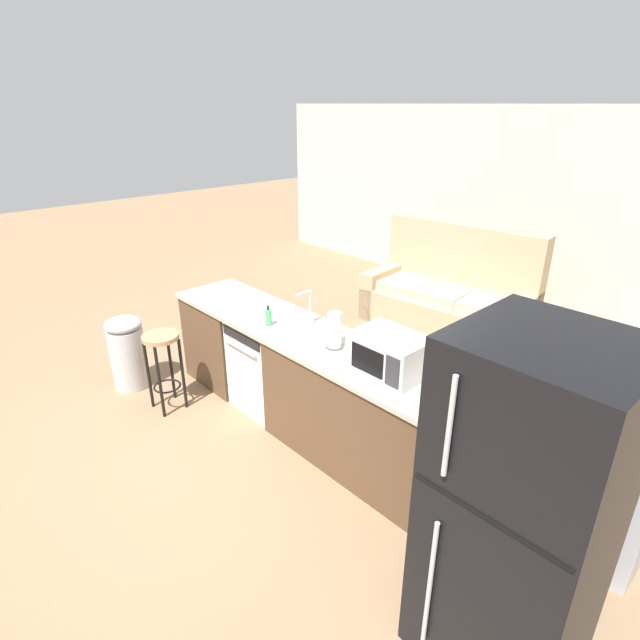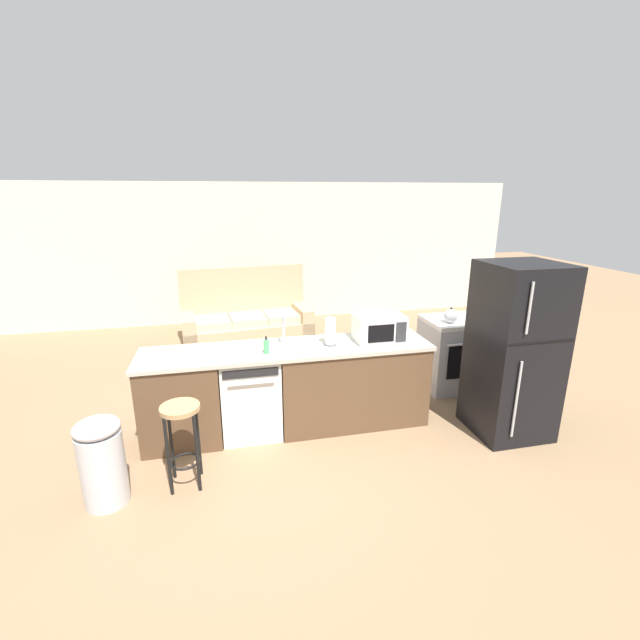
{
  "view_description": "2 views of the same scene",
  "coord_description": "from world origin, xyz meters",
  "px_view_note": "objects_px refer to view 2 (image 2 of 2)",
  "views": [
    {
      "loc": [
        3.0,
        -2.4,
        2.6
      ],
      "look_at": [
        0.05,
        0.34,
        0.85
      ],
      "focal_mm": 28.0,
      "sensor_mm": 36.0,
      "label": 1
    },
    {
      "loc": [
        -0.43,
        -4.03,
        2.39
      ],
      "look_at": [
        0.55,
        0.32,
        1.07
      ],
      "focal_mm": 24.0,
      "sensor_mm": 36.0,
      "label": 2
    }
  ],
  "objects_px": {
    "stove_range": "(454,353)",
    "paper_towel_roll": "(330,332)",
    "refrigerator": "(514,351)",
    "couch": "(246,321)",
    "dishwasher": "(250,394)",
    "microwave": "(379,328)",
    "bar_stool": "(182,428)",
    "trash_bin": "(102,461)",
    "soap_bottle": "(266,346)",
    "kettle": "(451,316)"
  },
  "relations": [
    {
      "from": "stove_range",
      "to": "trash_bin",
      "type": "xyz_separation_m",
      "value": [
        -3.81,
        -1.37,
        -0.07
      ]
    },
    {
      "from": "microwave",
      "to": "soap_bottle",
      "type": "bearing_deg",
      "value": -174.17
    },
    {
      "from": "dishwasher",
      "to": "microwave",
      "type": "bearing_deg",
      "value": -0.06
    },
    {
      "from": "dishwasher",
      "to": "soap_bottle",
      "type": "distance_m",
      "value": 0.59
    },
    {
      "from": "dishwasher",
      "to": "soap_bottle",
      "type": "bearing_deg",
      "value": -35.86
    },
    {
      "from": "paper_towel_roll",
      "to": "trash_bin",
      "type": "height_order",
      "value": "paper_towel_roll"
    },
    {
      "from": "refrigerator",
      "to": "bar_stool",
      "type": "bearing_deg",
      "value": -176.68
    },
    {
      "from": "microwave",
      "to": "paper_towel_roll",
      "type": "bearing_deg",
      "value": -179.31
    },
    {
      "from": "trash_bin",
      "to": "kettle",
      "type": "bearing_deg",
      "value": 18.84
    },
    {
      "from": "refrigerator",
      "to": "soap_bottle",
      "type": "xyz_separation_m",
      "value": [
        -2.43,
        0.43,
        0.09
      ]
    },
    {
      "from": "microwave",
      "to": "kettle",
      "type": "height_order",
      "value": "microwave"
    },
    {
      "from": "dishwasher",
      "to": "soap_bottle",
      "type": "xyz_separation_m",
      "value": [
        0.17,
        -0.12,
        0.55
      ]
    },
    {
      "from": "stove_range",
      "to": "refrigerator",
      "type": "distance_m",
      "value": 1.18
    },
    {
      "from": "stove_range",
      "to": "couch",
      "type": "height_order",
      "value": "couch"
    },
    {
      "from": "dishwasher",
      "to": "refrigerator",
      "type": "relative_size",
      "value": 0.48
    },
    {
      "from": "kettle",
      "to": "paper_towel_roll",
      "type": "bearing_deg",
      "value": -164.92
    },
    {
      "from": "stove_range",
      "to": "soap_bottle",
      "type": "bearing_deg",
      "value": -164.54
    },
    {
      "from": "stove_range",
      "to": "bar_stool",
      "type": "distance_m",
      "value": 3.45
    },
    {
      "from": "soap_bottle",
      "to": "trash_bin",
      "type": "height_order",
      "value": "soap_bottle"
    },
    {
      "from": "paper_towel_roll",
      "to": "trash_bin",
      "type": "relative_size",
      "value": 0.38
    },
    {
      "from": "refrigerator",
      "to": "couch",
      "type": "relative_size",
      "value": 0.85
    },
    {
      "from": "microwave",
      "to": "couch",
      "type": "bearing_deg",
      "value": 114.57
    },
    {
      "from": "microwave",
      "to": "dishwasher",
      "type": "bearing_deg",
      "value": 179.94
    },
    {
      "from": "dishwasher",
      "to": "microwave",
      "type": "xyz_separation_m",
      "value": [
        1.37,
        -0.0,
        0.62
      ]
    },
    {
      "from": "trash_bin",
      "to": "couch",
      "type": "relative_size",
      "value": 0.36
    },
    {
      "from": "paper_towel_roll",
      "to": "bar_stool",
      "type": "distance_m",
      "value": 1.69
    },
    {
      "from": "kettle",
      "to": "bar_stool",
      "type": "relative_size",
      "value": 0.28
    },
    {
      "from": "refrigerator",
      "to": "trash_bin",
      "type": "xyz_separation_m",
      "value": [
        -3.81,
        -0.27,
        -0.51
      ]
    },
    {
      "from": "dishwasher",
      "to": "refrigerator",
      "type": "xyz_separation_m",
      "value": [
        2.6,
        -0.55,
        0.46
      ]
    },
    {
      "from": "kettle",
      "to": "trash_bin",
      "type": "bearing_deg",
      "value": -161.16
    },
    {
      "from": "kettle",
      "to": "couch",
      "type": "xyz_separation_m",
      "value": [
        -2.32,
        2.32,
        -0.59
      ]
    },
    {
      "from": "stove_range",
      "to": "paper_towel_roll",
      "type": "relative_size",
      "value": 3.19
    },
    {
      "from": "stove_range",
      "to": "paper_towel_roll",
      "type": "distance_m",
      "value": 1.94
    },
    {
      "from": "stove_range",
      "to": "couch",
      "type": "xyz_separation_m",
      "value": [
        -2.49,
        2.19,
        -0.06
      ]
    },
    {
      "from": "paper_towel_roll",
      "to": "soap_bottle",
      "type": "height_order",
      "value": "paper_towel_roll"
    },
    {
      "from": "microwave",
      "to": "bar_stool",
      "type": "xyz_separation_m",
      "value": [
        -1.97,
        -0.73,
        -0.5
      ]
    },
    {
      "from": "refrigerator",
      "to": "couch",
      "type": "bearing_deg",
      "value": 127.08
    },
    {
      "from": "stove_range",
      "to": "dishwasher",
      "type": "bearing_deg",
      "value": -168.09
    },
    {
      "from": "refrigerator",
      "to": "trash_bin",
      "type": "relative_size",
      "value": 2.39
    },
    {
      "from": "paper_towel_roll",
      "to": "microwave",
      "type": "bearing_deg",
      "value": 0.69
    },
    {
      "from": "stove_range",
      "to": "soap_bottle",
      "type": "xyz_separation_m",
      "value": [
        -2.43,
        -0.67,
        0.52
      ]
    },
    {
      "from": "soap_bottle",
      "to": "microwave",
      "type": "bearing_deg",
      "value": 5.83
    },
    {
      "from": "kettle",
      "to": "soap_bottle",
      "type": "bearing_deg",
      "value": -166.43
    },
    {
      "from": "trash_bin",
      "to": "couch",
      "type": "height_order",
      "value": "couch"
    },
    {
      "from": "dishwasher",
      "to": "stove_range",
      "type": "height_order",
      "value": "stove_range"
    },
    {
      "from": "dishwasher",
      "to": "kettle",
      "type": "height_order",
      "value": "kettle"
    },
    {
      "from": "paper_towel_roll",
      "to": "kettle",
      "type": "height_order",
      "value": "paper_towel_roll"
    },
    {
      "from": "couch",
      "to": "dishwasher",
      "type": "bearing_deg",
      "value": -92.36
    },
    {
      "from": "stove_range",
      "to": "couch",
      "type": "distance_m",
      "value": 3.32
    },
    {
      "from": "paper_towel_roll",
      "to": "couch",
      "type": "bearing_deg",
      "value": 104.75
    }
  ]
}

